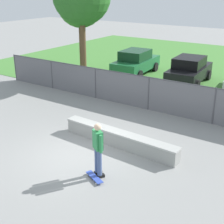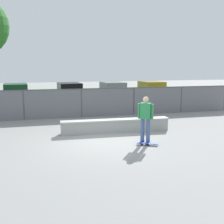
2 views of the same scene
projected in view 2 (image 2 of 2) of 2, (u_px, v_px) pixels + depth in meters
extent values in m
plane|color=gray|center=(104.00, 142.00, 11.03)|extent=(80.00, 80.00, 0.00)
cube|color=#478438|center=(64.00, 97.00, 26.00)|extent=(31.11, 20.00, 0.02)
cube|color=#999993|center=(116.00, 126.00, 12.55)|extent=(4.87, 0.67, 0.53)
cube|color=#ADADA8|center=(116.00, 120.00, 12.50)|extent=(4.91, 0.71, 0.06)
cube|color=black|center=(142.00, 142.00, 10.78)|extent=(0.23, 0.28, 0.10)
cube|color=black|center=(148.00, 142.00, 10.72)|extent=(0.23, 0.28, 0.10)
cylinder|color=#475B89|center=(142.00, 130.00, 10.67)|extent=(0.15, 0.15, 0.88)
cylinder|color=#475B89|center=(148.00, 130.00, 10.61)|extent=(0.15, 0.15, 0.88)
cube|color=#2D8C4C|center=(146.00, 111.00, 10.52)|extent=(0.44, 0.39, 0.60)
cylinder|color=#2D8C4C|center=(139.00, 111.00, 10.60)|extent=(0.10, 0.10, 0.58)
cylinder|color=#2D8C4C|center=(152.00, 112.00, 10.45)|extent=(0.10, 0.10, 0.58)
sphere|color=beige|center=(146.00, 100.00, 10.45)|extent=(0.22, 0.22, 0.22)
cube|color=#334CB2|center=(147.00, 143.00, 10.50)|extent=(0.81, 0.51, 0.02)
cube|color=#B2B2B7|center=(155.00, 144.00, 10.46)|extent=(0.11, 0.15, 0.02)
cube|color=#B2B2B7|center=(140.00, 143.00, 10.55)|extent=(0.11, 0.15, 0.02)
cylinder|color=silver|center=(155.00, 146.00, 10.39)|extent=(0.06, 0.05, 0.05)
cylinder|color=silver|center=(155.00, 144.00, 10.55)|extent=(0.06, 0.05, 0.05)
cylinder|color=silver|center=(140.00, 145.00, 10.47)|extent=(0.06, 0.05, 0.05)
cylinder|color=silver|center=(140.00, 144.00, 10.64)|extent=(0.06, 0.05, 0.05)
cylinder|color=#4C4C51|center=(24.00, 105.00, 15.24)|extent=(0.07, 0.07, 1.66)
cylinder|color=#4C4C51|center=(82.00, 103.00, 16.06)|extent=(0.07, 0.07, 1.66)
cylinder|color=#4C4C51|center=(134.00, 101.00, 16.89)|extent=(0.07, 0.07, 1.66)
cylinder|color=#4C4C51|center=(181.00, 99.00, 17.71)|extent=(0.07, 0.07, 1.66)
cylinder|color=#4C4C51|center=(224.00, 98.00, 18.54)|extent=(0.07, 0.07, 1.66)
cylinder|color=#4C4C51|center=(81.00, 89.00, 15.93)|extent=(19.11, 0.05, 0.05)
cube|color=slate|center=(82.00, 103.00, 16.06)|extent=(19.11, 0.01, 1.66)
cube|color=#1E6638|center=(16.00, 97.00, 20.47)|extent=(2.07, 4.31, 0.70)
cube|color=#10381E|center=(16.00, 88.00, 20.22)|extent=(1.73, 2.20, 0.64)
cylinder|color=black|center=(4.00, 100.00, 21.46)|extent=(0.26, 0.65, 0.64)
cylinder|color=black|center=(28.00, 99.00, 22.03)|extent=(0.26, 0.65, 0.64)
cylinder|color=black|center=(3.00, 105.00, 19.03)|extent=(0.26, 0.65, 0.64)
cylinder|color=black|center=(30.00, 104.00, 19.60)|extent=(0.26, 0.65, 0.64)
cube|color=black|center=(69.00, 96.00, 21.36)|extent=(2.07, 4.31, 0.70)
cube|color=black|center=(69.00, 87.00, 21.11)|extent=(1.73, 2.20, 0.64)
cylinder|color=black|center=(55.00, 99.00, 22.35)|extent=(0.26, 0.65, 0.64)
cylinder|color=black|center=(77.00, 98.00, 22.92)|extent=(0.26, 0.65, 0.64)
cylinder|color=black|center=(60.00, 103.00, 19.92)|extent=(0.26, 0.65, 0.64)
cylinder|color=black|center=(85.00, 102.00, 20.49)|extent=(0.26, 0.65, 0.64)
cube|color=#B7BABF|center=(112.00, 94.00, 22.25)|extent=(2.07, 4.31, 0.70)
cube|color=slate|center=(113.00, 86.00, 22.00)|extent=(1.73, 2.20, 0.64)
cylinder|color=black|center=(97.00, 98.00, 23.24)|extent=(0.26, 0.65, 0.64)
cylinder|color=black|center=(117.00, 97.00, 23.81)|extent=(0.26, 0.65, 0.64)
cylinder|color=black|center=(106.00, 101.00, 20.81)|extent=(0.26, 0.65, 0.64)
cylinder|color=black|center=(129.00, 100.00, 21.39)|extent=(0.26, 0.65, 0.64)
cube|color=gold|center=(151.00, 93.00, 23.17)|extent=(2.07, 4.31, 0.70)
cube|color=#776413|center=(152.00, 85.00, 22.92)|extent=(1.73, 2.20, 0.64)
cylinder|color=black|center=(134.00, 96.00, 24.16)|extent=(0.26, 0.65, 0.64)
cylinder|color=black|center=(153.00, 96.00, 24.73)|extent=(0.26, 0.65, 0.64)
cylinder|color=black|center=(148.00, 100.00, 21.73)|extent=(0.26, 0.65, 0.64)
cylinder|color=black|center=(168.00, 99.00, 22.30)|extent=(0.26, 0.65, 0.64)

